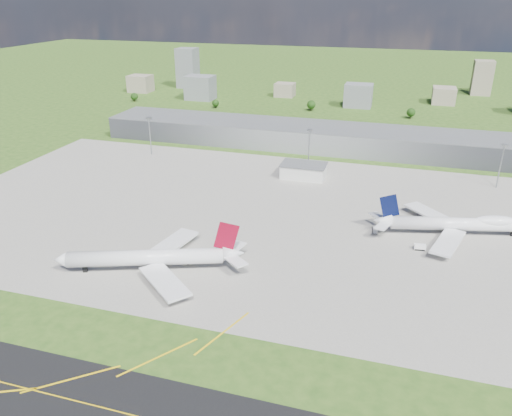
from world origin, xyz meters
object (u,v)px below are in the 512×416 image
(airliner_blue_quad, at_px, (459,224))
(van_white_near, at_px, (375,230))
(van_white_far, at_px, (420,247))
(airliner_red_twin, at_px, (153,258))
(tug_yellow, at_px, (190,261))

(airliner_blue_quad, distance_m, van_white_near, 37.97)
(airliner_blue_quad, xyz_separation_m, van_white_far, (-16.73, -20.50, -4.16))
(airliner_blue_quad, relative_size, van_white_far, 14.25)
(airliner_blue_quad, height_order, van_white_near, airliner_blue_quad)
(van_white_near, distance_m, van_white_far, 23.24)
(van_white_near, bearing_deg, airliner_blue_quad, -82.11)
(airliner_red_twin, distance_m, van_white_far, 114.58)
(airliner_red_twin, relative_size, van_white_near, 15.53)
(airliner_red_twin, distance_m, airliner_blue_quad, 138.86)
(airliner_blue_quad, bearing_deg, airliner_red_twin, -163.28)
(airliner_red_twin, bearing_deg, van_white_near, -163.87)
(airliner_red_twin, height_order, airliner_blue_quad, airliner_red_twin)
(airliner_red_twin, xyz_separation_m, van_white_far, (103.51, 48.95, -4.28))
(airliner_blue_quad, relative_size, tug_yellow, 18.54)
(airliner_blue_quad, xyz_separation_m, van_white_near, (-36.72, -8.65, -4.25))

